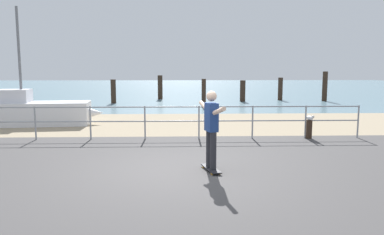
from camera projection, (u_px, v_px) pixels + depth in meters
The scene contains 15 objects.
ground_plane at pixel (179, 185), 7.08m from camera, with size 24.00×10.00×0.04m, color #474444.
beach_strip at pixel (179, 123), 15.00m from camera, with size 24.00×6.00×0.04m, color tan.
sea_surface at pixel (180, 87), 42.75m from camera, with size 72.00×50.00×0.04m, color slate.
railing_fence at pixel (145, 117), 11.51m from camera, with size 13.43×0.05×1.05m.
sailboat at pixel (35, 112), 14.44m from camera, with size 5.03×1.83×4.49m.
skateboard at pixel (211, 169), 8.00m from camera, with size 0.40×0.82×0.08m.
skateboarder at pixel (211, 125), 7.87m from camera, with size 0.46×1.42×1.65m.
bollard_short at pixel (309, 130), 11.67m from camera, with size 0.18×0.18×0.60m, color #332319.
seagull at pixel (310, 118), 11.60m from camera, with size 0.20×0.49×0.18m.
groyne_post_0 at pixel (113, 92), 23.32m from camera, with size 0.32×0.32×1.50m, color #332319.
groyne_post_1 at pixel (160, 87), 26.43m from camera, with size 0.34×0.34×1.70m, color #332319.
groyne_post_2 at pixel (204, 93), 21.36m from camera, with size 0.25×0.25×1.60m, color #332319.
groyne_post_3 at pixel (243, 91), 24.53m from camera, with size 0.35×0.35×1.41m, color #332319.
groyne_post_4 at pixel (280, 89), 25.59m from camera, with size 0.32×0.32×1.57m, color #332319.
groyne_post_5 at pixel (325, 86), 24.84m from camera, with size 0.33×0.33×1.98m, color #332319.
Camera 1 is at (0.01, -7.85, 2.21)m, focal length 34.97 mm.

